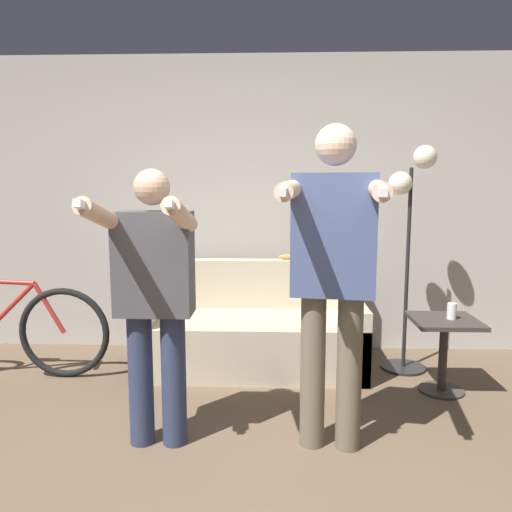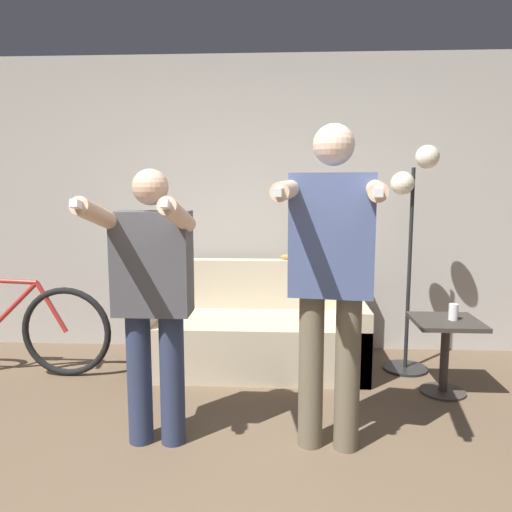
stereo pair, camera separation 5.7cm
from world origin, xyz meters
name	(u,v)px [view 1 (the left image)]	position (x,y,z in m)	size (l,w,h in m)	color
wall_back	(253,206)	(0.00, 2.68, 1.30)	(10.00, 0.05, 2.60)	#B7B2A8
couch	(251,334)	(0.01, 2.15, 0.27)	(1.79, 0.81, 0.84)	beige
person_left	(154,290)	(-0.47, 0.87, 0.90)	(0.49, 0.66, 1.56)	#2D3856
person_right	(333,265)	(0.51, 0.88, 1.05)	(0.58, 0.73, 1.80)	#6B604C
cat	(308,251)	(0.48, 2.45, 0.92)	(0.42, 0.12, 0.17)	tan
floor_lamp	(411,213)	(1.25, 2.14, 1.27)	(0.37, 0.36, 1.78)	black
side_table	(444,340)	(1.40, 1.69, 0.39)	(0.46, 0.46, 0.54)	#38332D
cup	(452,311)	(1.45, 1.69, 0.60)	(0.07, 0.07, 0.11)	white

